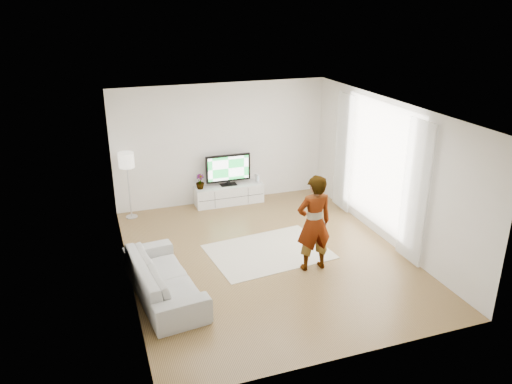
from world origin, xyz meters
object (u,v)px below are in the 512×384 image
object	(u,v)px
rug	(269,252)
sofa	(164,278)
floor_lamp	(127,163)
player	(314,223)
television	(228,169)
media_console	(229,194)

from	to	relation	value
rug	sofa	xyz separation A→B (m)	(-2.13, -0.83, 0.32)
floor_lamp	player	bearing A→B (deg)	-50.04
rug	floor_lamp	xyz separation A→B (m)	(-2.30, 2.53, 1.25)
television	sofa	xyz separation A→B (m)	(-2.10, -3.45, -0.53)
television	rug	world-z (taller)	television
television	rug	size ratio (longest dim) A/B	0.48
media_console	rug	world-z (taller)	media_console
rug	player	bearing A→B (deg)	-57.98
television	player	size ratio (longest dim) A/B	0.60
sofa	floor_lamp	bearing A→B (deg)	-3.89
sofa	floor_lamp	distance (m)	3.49
rug	player	xyz separation A→B (m)	(0.52, -0.84, 0.89)
sofa	floor_lamp	size ratio (longest dim) A/B	1.48
television	sofa	distance (m)	4.08
player	sofa	bearing A→B (deg)	-0.08
player	television	bearing A→B (deg)	-80.89
media_console	floor_lamp	bearing A→B (deg)	-178.36
media_console	television	size ratio (longest dim) A/B	1.51
media_console	rug	distance (m)	2.61
media_console	player	bearing A→B (deg)	-80.92
television	media_console	bearing A→B (deg)	-90.00
rug	player	world-z (taller)	player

